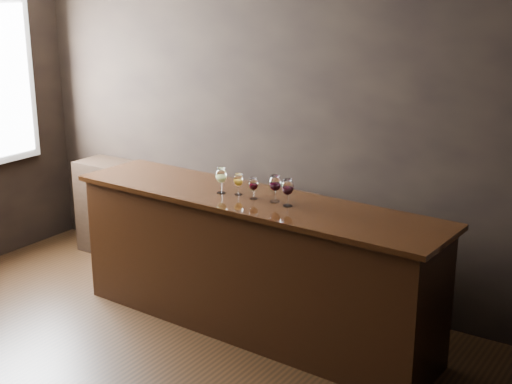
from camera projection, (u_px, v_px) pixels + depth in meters
The scene contains 9 objects.
room_shell at pixel (46, 122), 4.58m from camera, with size 5.02×4.52×2.81m.
bar_counter at pixel (252, 267), 5.59m from camera, with size 3.02×0.65×1.06m, color black.
bar_top at pixel (252, 200), 5.43m from camera, with size 3.12×0.72×0.04m, color black.
back_bar_shelf at pixel (187, 225), 6.72m from camera, with size 2.61×0.40×0.94m, color black.
glass_white at pixel (221, 176), 5.50m from camera, with size 0.09×0.09×0.20m.
glass_amber at pixel (238, 180), 5.47m from camera, with size 0.07×0.07×0.17m.
glass_red_a at pixel (253, 184), 5.36m from camera, with size 0.07×0.07×0.17m.
glass_red_b at pixel (275, 184), 5.28m from camera, with size 0.09×0.09×0.21m.
glass_red_c at pixel (288, 188), 5.18m from camera, with size 0.09×0.09×0.21m.
Camera 1 is at (3.39, -2.91, 2.69)m, focal length 50.00 mm.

